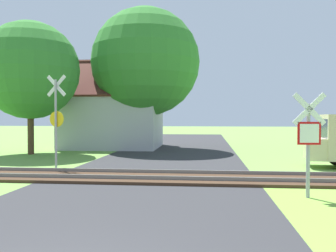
% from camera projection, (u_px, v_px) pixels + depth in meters
% --- Properties ---
extents(road_asphalt, '(7.23, 80.00, 0.01)m').
position_uv_depth(road_asphalt, '(90.00, 245.00, 6.24)').
color(road_asphalt, '#2D2D30').
rests_on(road_asphalt, ground).
extents(rail_track, '(60.00, 2.60, 0.22)m').
position_uv_depth(rail_track, '(151.00, 177.00, 12.91)').
color(rail_track, '#422D1E').
rests_on(rail_track, ground).
extents(stop_sign_near, '(0.88, 0.16, 2.78)m').
position_uv_depth(stop_sign_near, '(309.00, 138.00, 9.80)').
color(stop_sign_near, '#9E9EA5').
rests_on(stop_sign_near, ground).
extents(crossing_sign_far, '(0.87, 0.21, 3.83)m').
position_uv_depth(crossing_sign_far, '(56.00, 116.00, 15.04)').
color(crossing_sign_far, '#9E9EA5').
rests_on(crossing_sign_far, ground).
extents(house, '(6.73, 6.36, 6.15)m').
position_uv_depth(house, '(114.00, 119.00, 26.17)').
color(house, '#B7B7BC').
rests_on(house, ground).
extents(tree_center, '(7.17, 7.17, 9.36)m').
position_uv_depth(tree_center, '(145.00, 62.00, 24.76)').
color(tree_center, '#513823').
rests_on(tree_center, ground).
extents(tree_left, '(5.55, 5.55, 7.57)m').
position_uv_depth(tree_left, '(30.00, 70.00, 21.23)').
color(tree_left, '#513823').
rests_on(tree_left, ground).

